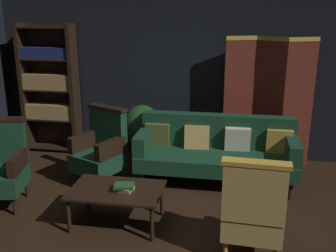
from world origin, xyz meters
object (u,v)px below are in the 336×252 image
at_px(velvet_couch, 216,149).
at_px(armchair_gilt_accent, 253,209).
at_px(coffee_table, 117,193).
at_px(armchair_wing_left, 101,149).
at_px(book_green_cloth, 124,186).
at_px(bookshelf, 50,87).
at_px(armchair_wing_right, 0,166).
at_px(book_tan_leather, 124,189).
at_px(folding_screen, 268,100).
at_px(potted_plant, 142,129).

xyz_separation_m(velvet_couch, armchair_gilt_accent, (0.44, -1.66, 0.03)).
bearing_deg(coffee_table, armchair_wing_left, 117.70).
distance_m(armchair_wing_left, book_green_cloth, 1.16).
height_order(bookshelf, armchair_wing_right, bookshelf).
bearing_deg(book_tan_leather, folding_screen, 52.73).
height_order(coffee_table, armchair_wing_right, armchair_wing_right).
height_order(bookshelf, potted_plant, bookshelf).
bearing_deg(armchair_wing_right, book_green_cloth, -8.41).
height_order(armchair_gilt_accent, armchair_wing_right, same).
distance_m(armchair_gilt_accent, armchair_wing_left, 2.34).
bearing_deg(book_green_cloth, armchair_gilt_accent, -12.79).
height_order(folding_screen, velvet_couch, folding_screen).
xyz_separation_m(coffee_table, armchair_wing_right, (-1.50, 0.22, 0.12)).
distance_m(book_tan_leather, book_green_cloth, 0.04).
height_order(armchair_wing_left, potted_plant, armchair_wing_left).
relative_size(armchair_gilt_accent, potted_plant, 1.18).
bearing_deg(potted_plant, coffee_table, -85.10).
xyz_separation_m(bookshelf, coffee_table, (1.70, -2.08, -0.68)).
distance_m(armchair_gilt_accent, book_tan_leather, 1.38).
bearing_deg(bookshelf, velvet_couch, -15.27).
bearing_deg(coffee_table, armchair_gilt_accent, -12.71).
distance_m(folding_screen, bookshelf, 3.39).
distance_m(bookshelf, potted_plant, 1.65).
bearing_deg(book_tan_leather, potted_plant, 97.67).
height_order(potted_plant, book_tan_leather, potted_plant).
bearing_deg(folding_screen, book_tan_leather, -127.27).
relative_size(armchair_gilt_accent, armchair_wing_right, 1.00).
bearing_deg(armchair_gilt_accent, velvet_couch, 104.77).
distance_m(folding_screen, potted_plant, 1.92).
xyz_separation_m(folding_screen, potted_plant, (-1.85, -0.22, -0.48)).
xyz_separation_m(bookshelf, velvet_couch, (2.70, -0.74, -0.60)).
xyz_separation_m(velvet_couch, book_tan_leather, (-0.91, -1.36, -0.02)).
bearing_deg(potted_plant, bookshelf, 171.68).
bearing_deg(armchair_gilt_accent, book_green_cloth, 167.21).
bearing_deg(armchair_gilt_accent, book_tan_leather, 167.21).
distance_m(bookshelf, armchair_gilt_accent, 3.99).
xyz_separation_m(armchair_wing_left, potted_plant, (0.35, 0.88, 0.02)).
relative_size(coffee_table, armchair_wing_left, 0.96).
height_order(bookshelf, book_green_cloth, bookshelf).
bearing_deg(armchair_gilt_accent, folding_screen, 84.04).
xyz_separation_m(armchair_gilt_accent, armchair_wing_left, (-1.95, 1.30, 0.00)).
bearing_deg(velvet_couch, book_tan_leather, -123.67).
xyz_separation_m(armchair_wing_right, book_green_cloth, (1.60, -0.24, -0.01)).
distance_m(coffee_table, armchair_gilt_accent, 1.48).
bearing_deg(armchair_wing_right, folding_screen, 30.23).
bearing_deg(armchair_wing_left, coffee_table, -62.30).
height_order(folding_screen, coffee_table, folding_screen).
xyz_separation_m(potted_plant, book_tan_leather, (0.25, -1.87, -0.07)).
relative_size(armchair_gilt_accent, book_green_cloth, 5.01).
distance_m(velvet_couch, book_tan_leather, 1.63).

